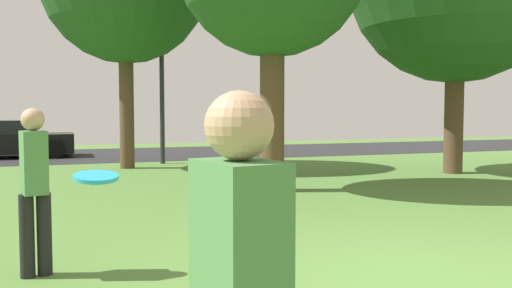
% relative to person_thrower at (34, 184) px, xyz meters
% --- Properties ---
extents(ground_plane, '(44.00, 44.00, 0.00)m').
position_rel_person_thrower_xyz_m(ground_plane, '(3.52, -1.44, -0.91)').
color(ground_plane, '#547F38').
extents(road_strip, '(44.00, 6.40, 0.01)m').
position_rel_person_thrower_xyz_m(road_strip, '(3.52, 14.56, -0.90)').
color(road_strip, '#28282B').
rests_on(road_strip, ground_plane).
extents(person_thrower, '(0.30, 0.36, 1.64)m').
position_rel_person_thrower_xyz_m(person_thrower, '(0.00, 0.00, 0.00)').
color(person_thrower, black).
rests_on(person_thrower, ground_plane).
extents(frisbee_disc, '(0.30, 0.30, 0.06)m').
position_rel_person_thrower_xyz_m(frisbee_disc, '(0.45, -2.27, 0.32)').
color(frisbee_disc, '#2DB2E0').
extents(parked_car_black, '(4.06, 2.09, 1.26)m').
position_rel_person_thrower_xyz_m(parked_car_black, '(-1.43, 14.56, -0.32)').
color(parked_car_black, black).
rests_on(parked_car_black, ground_plane).
extents(street_lamp_post, '(0.14, 0.14, 4.50)m').
position_rel_person_thrower_xyz_m(street_lamp_post, '(3.11, 10.76, 1.34)').
color(street_lamp_post, '#2D2D33').
rests_on(street_lamp_post, ground_plane).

